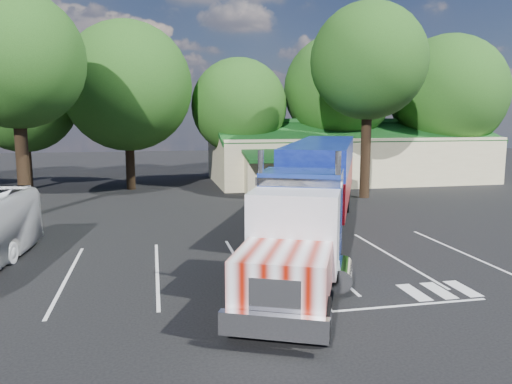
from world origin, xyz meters
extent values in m
plane|color=black|center=(0.00, 0.00, 0.00)|extent=(120.00, 120.00, 0.00)
cube|color=beige|center=(14.00, 18.00, 2.00)|extent=(24.00, 11.00, 4.00)
cube|color=#154A1A|center=(14.00, 15.60, 4.50)|extent=(24.20, 6.25, 2.10)
cube|color=#154A1A|center=(14.00, 20.40, 4.50)|extent=(24.20, 6.25, 2.10)
cube|color=beige|center=(6.00, 12.30, 1.40)|extent=(5.00, 2.50, 2.80)
cube|color=#154A1A|center=(6.00, 11.00, 2.90)|extent=(5.40, 3.19, 0.80)
cylinder|color=black|center=(-13.00, 17.80, 2.00)|extent=(0.70, 0.70, 4.00)
sphere|color=#183E11|center=(-13.00, 17.80, 7.15)|extent=(8.40, 8.40, 8.40)
cylinder|color=black|center=(-5.00, 16.20, 2.15)|extent=(0.70, 0.70, 4.30)
sphere|color=#183E11|center=(-5.00, 16.20, 8.05)|extent=(10.00, 10.00, 10.00)
cylinder|color=black|center=(4.00, 17.50, 1.80)|extent=(0.70, 0.70, 3.60)
sphere|color=#183E11|center=(4.00, 17.50, 6.60)|extent=(8.00, 8.00, 8.00)
cylinder|color=black|center=(13.00, 18.00, 2.25)|extent=(0.70, 0.70, 4.50)
sphere|color=#183E11|center=(13.00, 18.00, 8.10)|extent=(9.60, 9.60, 9.60)
cylinder|color=black|center=(23.00, 16.80, 1.95)|extent=(0.70, 0.70, 3.90)
sphere|color=#183E11|center=(23.00, 16.80, 7.80)|extent=(10.40, 10.40, 10.40)
cylinder|color=black|center=(-10.50, 6.00, 3.00)|extent=(0.70, 0.70, 6.00)
sphere|color=#183E11|center=(-10.50, 6.00, 8.85)|extent=(7.60, 7.60, 7.60)
cylinder|color=black|center=(11.50, 8.50, 3.25)|extent=(0.70, 0.70, 6.50)
sphere|color=#183E11|center=(11.50, 8.50, 9.50)|extent=(8.00, 8.00, 8.00)
cube|color=black|center=(1.16, -9.48, 0.82)|extent=(4.06, 7.42, 0.27)
cube|color=white|center=(-0.48, -13.22, 0.71)|extent=(2.60, 1.34, 0.60)
cube|color=white|center=(-0.39, -13.02, 1.36)|extent=(1.25, 0.64, 0.98)
cube|color=white|center=(0.11, -11.88, 1.58)|extent=(3.34, 3.40, 1.25)
cube|color=silver|center=(0.99, -9.88, 2.23)|extent=(3.19, 2.69, 2.50)
cube|color=black|center=(0.70, -10.53, 2.78)|extent=(2.33, 1.08, 1.09)
cube|color=white|center=(1.36, -9.03, 3.65)|extent=(2.64, 1.24, 0.27)
cube|color=navy|center=(1.77, -8.09, 2.45)|extent=(3.37, 3.09, 2.94)
cylinder|color=white|center=(0.23, -8.48, 2.83)|extent=(0.26, 0.26, 3.70)
cylinder|color=white|center=(2.53, -9.49, 2.83)|extent=(0.26, 0.26, 3.70)
cylinder|color=white|center=(-0.14, -8.79, 0.82)|extent=(1.36, 1.88, 0.72)
cylinder|color=white|center=(2.55, -9.97, 0.82)|extent=(1.36, 1.88, 0.72)
cube|color=white|center=(5.57, 0.59, 2.34)|extent=(8.19, 13.90, 1.63)
cube|color=navy|center=(5.57, 0.59, 3.81)|extent=(8.19, 13.90, 1.31)
cube|color=black|center=(7.41, 4.78, 0.93)|extent=(2.73, 4.01, 0.38)
cube|color=black|center=(2.52, -4.49, 0.76)|extent=(0.17, 0.17, 1.52)
cube|color=black|center=(3.91, -5.10, 0.76)|extent=(0.17, 0.17, 1.52)
cube|color=white|center=(8.41, 7.07, 0.49)|extent=(2.45, 1.17, 0.13)
cylinder|color=black|center=(-1.15, -11.92, 0.60)|extent=(0.83, 1.25, 1.20)
cylinder|color=black|center=(0.94, -12.83, 0.60)|extent=(0.83, 1.25, 1.20)
cylinder|color=black|center=(0.86, -7.33, 0.60)|extent=(0.83, 1.25, 1.20)
cylinder|color=black|center=(2.95, -8.25, 0.60)|extent=(0.83, 1.25, 1.20)
cylinder|color=black|center=(1.34, -6.23, 0.60)|extent=(0.83, 1.25, 1.20)
cylinder|color=black|center=(3.43, -7.15, 0.60)|extent=(0.83, 1.25, 1.20)
cylinder|color=black|center=(6.01, 4.44, 0.60)|extent=(0.83, 1.25, 1.20)
cylinder|color=black|center=(8.11, 3.52, 0.60)|extent=(0.83, 1.25, 1.20)
cylinder|color=black|center=(6.54, 5.64, 0.60)|extent=(0.83, 1.25, 1.20)
cylinder|color=black|center=(8.63, 4.72, 0.60)|extent=(0.83, 1.25, 1.20)
imported|color=black|center=(4.50, -1.91, 0.76)|extent=(0.38, 0.57, 1.51)
imported|color=black|center=(1.80, 1.00, 0.43)|extent=(0.93, 1.73, 0.86)
imported|color=#A1A4A8|center=(8.14, 10.50, 0.72)|extent=(4.62, 2.89, 1.44)
camera|label=1|loc=(-3.23, -24.40, 5.78)|focal=35.00mm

